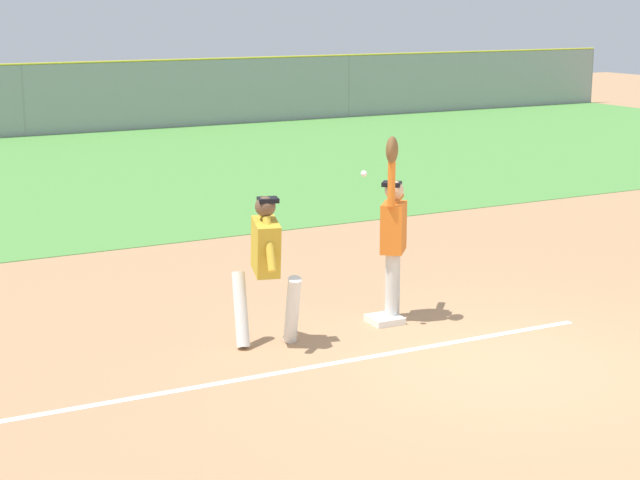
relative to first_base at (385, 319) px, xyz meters
The scene contains 10 objects.
ground_plane 1.84m from the first_base, 81.48° to the right, with size 70.04×70.04×0.00m, color tan.
outfield_grass 12.65m from the first_base, 88.77° to the left, with size 43.31×14.91×0.01m, color #549342.
chalk_foul_line 4.10m from the first_base, 167.32° to the right, with size 12.00×0.10×0.01m, color white.
first_base is the anchor object (origin of this frame).
fielder 1.09m from the first_base, 26.99° to the left, with size 0.67×0.75×2.28m.
runner 1.89m from the first_base, behind, with size 0.76×0.84×1.72m.
baseball 1.88m from the first_base, 164.48° to the right, with size 0.07×0.07×0.07m, color white.
outfield_fence 20.13m from the first_base, 89.22° to the left, with size 43.39×0.08×2.10m.
parked_car_white 23.23m from the first_base, 78.62° to the left, with size 4.42×2.16×1.25m.
parked_car_silver 25.54m from the first_base, 67.01° to the left, with size 4.55×2.43×1.25m.
Camera 1 is at (-6.66, -8.31, 3.80)m, focal length 57.77 mm.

